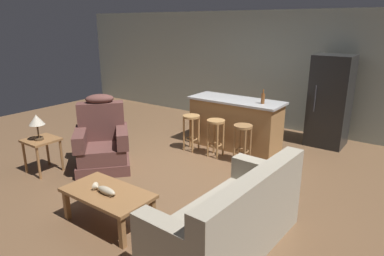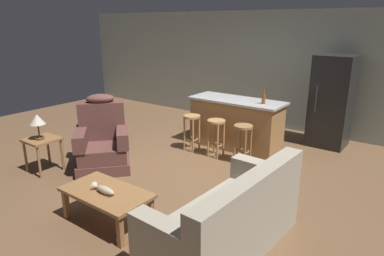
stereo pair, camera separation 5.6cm
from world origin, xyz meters
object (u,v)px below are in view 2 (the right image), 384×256
at_px(fish_figurine, 103,190).
at_px(bar_stool_right, 243,137).
at_px(recliner_near_lamp, 103,142).
at_px(kitchen_island, 236,123).
at_px(bar_stool_middle, 216,131).
at_px(couch, 229,221).
at_px(refrigerator, 331,101).
at_px(coffee_table, 107,195).
at_px(bar_stool_left, 192,126).
at_px(table_lamp, 37,121).
at_px(end_table, 42,144).
at_px(bottle_tall_green, 264,98).

xyz_separation_m(fish_figurine, bar_stool_right, (0.40, 2.65, 0.01)).
height_order(recliner_near_lamp, bar_stool_right, recliner_near_lamp).
xyz_separation_m(fish_figurine, kitchen_island, (-0.09, 3.28, 0.02)).
bearing_deg(recliner_near_lamp, bar_stool_middle, 91.76).
bearing_deg(recliner_near_lamp, kitchen_island, 100.23).
height_order(couch, refrigerator, refrigerator).
xyz_separation_m(coffee_table, bar_stool_left, (-0.67, 2.61, 0.11)).
xyz_separation_m(table_lamp, bar_stool_right, (2.41, 2.25, -0.40)).
relative_size(end_table, bar_stool_right, 0.82).
bearing_deg(refrigerator, bar_stool_middle, -128.28).
xyz_separation_m(recliner_near_lamp, kitchen_island, (1.31, 2.14, 0.06)).
height_order(fish_figurine, recliner_near_lamp, recliner_near_lamp).
bearing_deg(fish_figurine, table_lamp, 168.76).
bearing_deg(fish_figurine, refrigerator, 73.79).
distance_m(coffee_table, kitchen_island, 3.24).
bearing_deg(bar_stool_middle, couch, -54.27).
distance_m(fish_figurine, end_table, 2.08).
bearing_deg(table_lamp, bar_stool_middle, 50.29).
xyz_separation_m(table_lamp, bar_stool_middle, (1.87, 2.25, -0.40)).
bearing_deg(fish_figurine, kitchen_island, 91.64).
bearing_deg(refrigerator, end_table, -129.48).
distance_m(coffee_table, bar_stool_left, 2.69).
height_order(kitchen_island, bar_stool_left, kitchen_island).
height_order(table_lamp, bar_stool_right, table_lamp).
distance_m(bar_stool_middle, bottle_tall_green, 1.02).
xyz_separation_m(fish_figurine, couch, (1.43, 0.47, -0.12)).
height_order(bar_stool_left, bottle_tall_green, bottle_tall_green).
bearing_deg(fish_figurine, coffee_table, 104.82).
distance_m(fish_figurine, table_lamp, 2.09).
relative_size(fish_figurine, table_lamp, 0.83).
height_order(bar_stool_middle, refrigerator, refrigerator).
bearing_deg(refrigerator, couch, -88.19).
relative_size(end_table, bar_stool_left, 0.82).
bearing_deg(bottle_tall_green, coffee_table, -98.48).
bearing_deg(bottle_tall_green, bar_stool_right, -96.09).
relative_size(table_lamp, bar_stool_middle, 0.60).
relative_size(recliner_near_lamp, bar_stool_right, 1.76).
distance_m(bar_stool_left, bar_stool_right, 1.08).
relative_size(end_table, bar_stool_middle, 0.82).
bearing_deg(recliner_near_lamp, bottle_tall_green, 90.03).
bearing_deg(couch, refrigerator, -85.53).
bearing_deg(table_lamp, coffee_table, -9.98).
height_order(refrigerator, bottle_tall_green, refrigerator).
relative_size(end_table, kitchen_island, 0.31).
xyz_separation_m(recliner_near_lamp, refrigerator, (2.71, 3.34, 0.46)).
bearing_deg(kitchen_island, bar_stool_left, -133.00).
height_order(couch, bar_stool_middle, couch).
bearing_deg(kitchen_island, table_lamp, -123.63).
height_order(recliner_near_lamp, bar_stool_left, recliner_near_lamp).
distance_m(end_table, bar_stool_middle, 2.91).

